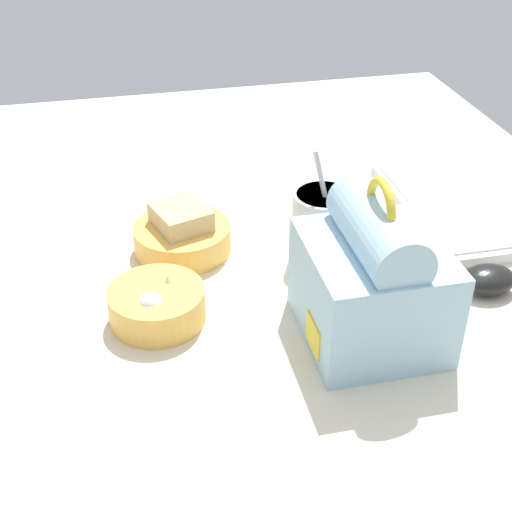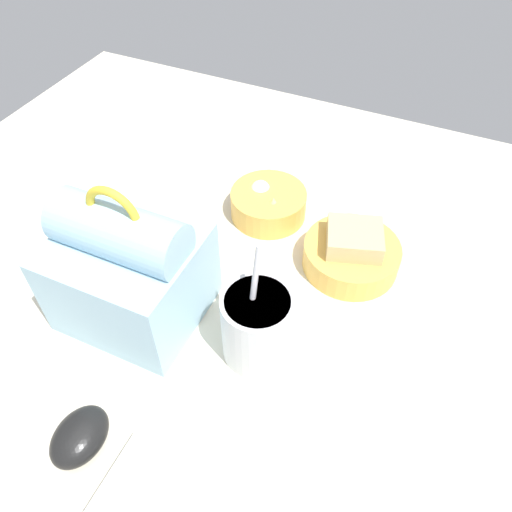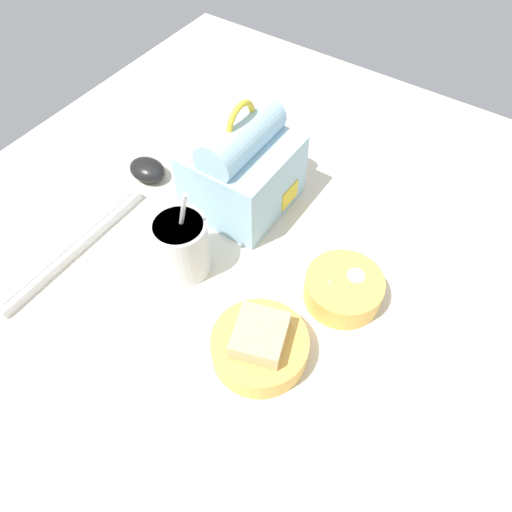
{
  "view_description": "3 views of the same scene",
  "coord_description": "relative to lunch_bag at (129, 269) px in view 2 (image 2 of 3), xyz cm",
  "views": [
    {
      "loc": [
        81.97,
        -21.47,
        57.78
      ],
      "look_at": [
        6.19,
        -4.3,
        7.0
      ],
      "focal_mm": 50.0,
      "sensor_mm": 36.0,
      "label": 1
    },
    {
      "loc": [
        -13.0,
        37.86,
        56.98
      ],
      "look_at": [
        6.19,
        -4.3,
        7.0
      ],
      "focal_mm": 35.0,
      "sensor_mm": 36.0,
      "label": 2
    },
    {
      "loc": [
        -32.79,
        -30.53,
        68.08
      ],
      "look_at": [
        6.19,
        -4.3,
        7.0
      ],
      "focal_mm": 35.0,
      "sensor_mm": 36.0,
      "label": 3
    }
  ],
  "objects": [
    {
      "name": "lunch_bag",
      "position": [
        0.0,
        0.0,
        0.0
      ],
      "size": [
        17.36,
        15.91,
        21.1
      ],
      "color": "#9EC6DB",
      "rests_on": "desk_surface"
    },
    {
      "name": "desk_surface",
      "position": [
        -18.61,
        -6.86,
        -8.92
      ],
      "size": [
        140.0,
        110.0,
        2.0
      ],
      "color": "beige",
      "rests_on": "ground"
    },
    {
      "name": "computer_mouse",
      "position": [
        -4.83,
        18.53,
        -6.07
      ],
      "size": [
        5.57,
        7.38,
        3.7
      ],
      "color": "black",
      "rests_on": "desk_surface"
    },
    {
      "name": "soup_cup",
      "position": [
        -17.43,
        -0.52,
        -2.53
      ],
      "size": [
        8.72,
        8.72,
        17.18
      ],
      "color": "silver",
      "rests_on": "desk_surface"
    },
    {
      "name": "bento_bowl_sandwich",
      "position": [
        -23.8,
        -19.44,
        -5.3
      ],
      "size": [
        13.9,
        13.9,
        7.02
      ],
      "color": "#EAB24C",
      "rests_on": "desk_surface"
    },
    {
      "name": "bento_bowl_snacks",
      "position": [
        -8.46,
        -24.64,
        -5.53
      ],
      "size": [
        12.07,
        12.07,
        5.41
      ],
      "color": "#EAB24C",
      "rests_on": "desk_surface"
    }
  ]
}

